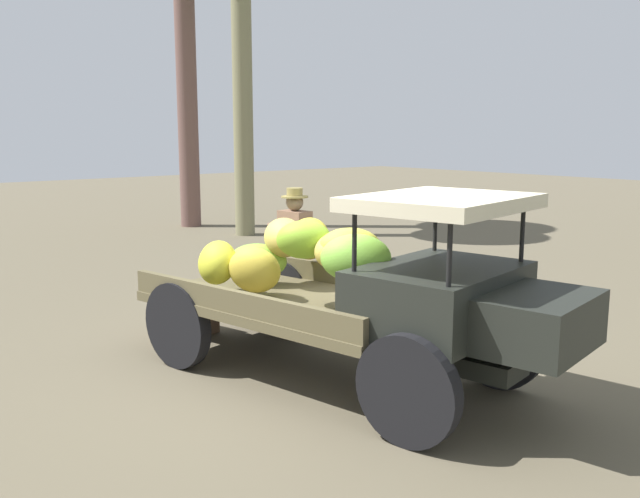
{
  "coord_description": "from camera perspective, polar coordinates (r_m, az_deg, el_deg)",
  "views": [
    {
      "loc": [
        4.87,
        -4.18,
        2.42
      ],
      "look_at": [
        -0.21,
        -0.02,
        1.28
      ],
      "focal_mm": 38.12,
      "sensor_mm": 36.0,
      "label": 1
    }
  ],
  "objects": [
    {
      "name": "ground_plane",
      "position": [
        6.86,
        1.26,
        -10.81
      ],
      "size": [
        60.0,
        60.0,
        0.0
      ],
      "primitive_type": "plane",
      "color": "brown"
    },
    {
      "name": "truck",
      "position": [
        6.44,
        3.31,
        -3.42
      ],
      "size": [
        4.63,
        2.42,
        1.89
      ],
      "rotation": [
        0.0,
        0.0,
        0.19
      ],
      "color": "black",
      "rests_on": "ground"
    },
    {
      "name": "farmer",
      "position": [
        8.55,
        -2.15,
        0.19
      ],
      "size": [
        0.52,
        0.48,
        1.73
      ],
      "rotation": [
        0.0,
        0.0,
        -1.47
      ],
      "color": "#3A404C",
      "rests_on": "ground"
    },
    {
      "name": "wooden_crate",
      "position": [
        8.4,
        -10.94,
        -5.47
      ],
      "size": [
        0.63,
        0.63,
        0.46
      ],
      "primitive_type": "cube",
      "rotation": [
        0.0,
        0.0,
        0.25
      ],
      "color": "brown",
      "rests_on": "ground"
    }
  ]
}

